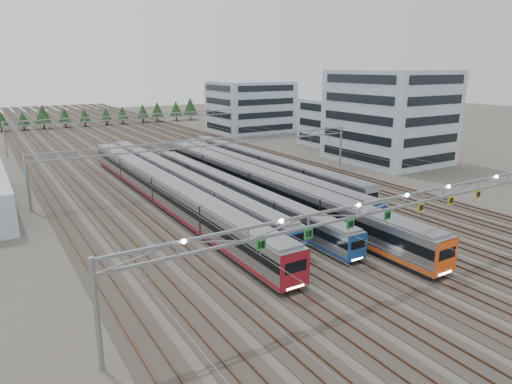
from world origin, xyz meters
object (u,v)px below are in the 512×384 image
train_c (232,190)px  train_e (255,171)px  train_b (177,179)px  depot_bldg_north (250,107)px  gantry_near (405,203)px  train_d (259,183)px  gantry_far (132,121)px  train_a (162,189)px  depot_bldg_mid (339,123)px  depot_bldg_south (389,116)px  gantry_mid (213,147)px  train_f (265,164)px

train_c → train_e: (9.00, 8.30, 0.10)m
train_b → depot_bldg_north: depot_bldg_north is taller
depot_bldg_north → train_b: bearing=-130.3°
train_b → gantry_near: (6.70, -39.42, 5.07)m
train_d → train_e: bearing=62.0°
train_b → train_c: (4.50, -9.86, -0.13)m
train_b → gantry_far: 46.40m
train_a → train_e: bearing=12.3°
train_b → depot_bldg_mid: (51.52, 20.39, 3.72)m
train_c → gantry_far: 55.78m
train_c → depot_bldg_north: (41.17, 63.68, 5.64)m
train_e → train_b: bearing=173.4°
depot_bldg_south → depot_bldg_north: 53.55m
train_a → train_c: size_ratio=1.24×
gantry_mid → gantry_far: same height
gantry_near → train_a: bearing=108.3°
train_f → gantry_far: gantry_far is taller
train_a → train_e: (18.00, 3.92, -0.29)m
gantry_far → gantry_mid: bearing=-90.0°
depot_bldg_north → depot_bldg_mid: bearing=-80.1°
depot_bldg_north → train_d: bearing=-119.9°
train_b → depot_bldg_mid: 55.53m
depot_bldg_mid → train_e: bearing=-150.0°
train_d → train_f: bearing=53.9°
gantry_mid → depot_bldg_mid: size_ratio=3.52×
gantry_far → gantry_near: bearing=-90.0°
gantry_mid → depot_bldg_mid: 48.91m
train_f → gantry_far: 45.04m
depot_bldg_mid → train_c: bearing=-147.2°
train_c → train_d: train_d is taller
train_b → train_e: 13.59m
train_f → train_a: bearing=-160.9°
train_d → train_e: size_ratio=1.15×
gantry_mid → depot_bldg_north: (38.92, 53.13, 1.14)m
train_d → gantry_mid: bearing=101.8°
gantry_far → depot_bldg_mid: (44.77, -25.30, -0.65)m
train_f → train_e: bearing=-139.4°
train_b → gantry_mid: gantry_mid is taller
gantry_far → depot_bldg_north: 39.77m
gantry_mid → depot_bldg_north: size_ratio=2.56×
train_c → depot_bldg_mid: bearing=32.8°
train_c → gantry_mid: (2.25, 10.55, 4.50)m
train_b → gantry_mid: bearing=5.9°
train_e → train_d: bearing=-118.0°
train_e → depot_bldg_mid: 44.06m
train_d → gantry_near: bearing=-94.5°
depot_bldg_north → gantry_far: bearing=-168.2°
train_c → depot_bldg_mid: (47.02, 30.25, 3.85)m
gantry_near → depot_bldg_south: size_ratio=2.56×
gantry_mid → depot_bldg_north: depot_bldg_north is taller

